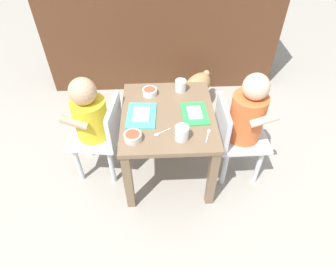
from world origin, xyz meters
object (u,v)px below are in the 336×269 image
Objects in this scene: seated_child_left at (92,117)px; food_tray_right at (195,113)px; dining_table at (168,125)px; food_tray_left at (141,115)px; seated_child_right at (245,117)px; spoon_by_right_tray at (208,134)px; water_cup_right at (181,86)px; spoon_by_left_tray at (161,133)px; cereal_bowl_left_side at (150,92)px; veggie_bowl_far at (133,137)px; dog at (194,89)px; water_cup_left at (182,134)px.

food_tray_right is (0.56, -0.03, 0.03)m from seated_child_left.
food_tray_left reaches higher than dining_table.
seated_child_right is 0.26m from spoon_by_right_tray.
water_cup_right is (0.08, 0.21, 0.11)m from dining_table.
seated_child_left is 7.21× the size of spoon_by_left_tray.
food_tray_left is 2.22× the size of spoon_by_right_tray.
seated_child_right is at bearing 13.78° from spoon_by_left_tray.
food_tray_right is 0.31m from cereal_bowl_left_side.
veggie_bowl_far reaches higher than food_tray_left.
food_tray_right reaches higher than spoon_by_right_tray.
spoon_by_right_tray is at bearing -74.49° from water_cup_right.
food_tray_left is 3.23× the size of water_cup_right.
food_tray_right is 0.17m from spoon_by_right_tray.
food_tray_left is (-0.36, -0.58, 0.25)m from dog.
water_cup_right is at bearing 70.51° from spoon_by_left_tray.
seated_child_right is (0.83, -0.06, 0.01)m from seated_child_left.
water_cup_left is 0.11m from spoon_by_left_tray.
dining_table is 0.42m from seated_child_right.
dining_table is 0.89× the size of seated_child_left.
food_tray_left is 2.98× the size of water_cup_left.
water_cup_right is at bearing 104.49° from food_tray_right.
cereal_bowl_left_side reaches higher than food_tray_right.
cereal_bowl_left_side reaches higher than spoon_by_left_tray.
water_cup_left is 0.14m from spoon_by_right_tray.
food_tray_right is at bearing 0.00° from food_tray_left.
cereal_bowl_left_side is (-0.10, 0.18, 0.10)m from dining_table.
seated_child_right is 8.42× the size of cereal_bowl_left_side.
dog is at bearing 68.74° from dining_table.
water_cup_left is at bearing -156.59° from seated_child_right.
veggie_bowl_far is at bearing -123.36° from water_cup_right.
dining_table is 0.23m from water_cup_left.
dining_table is 0.42m from seated_child_left.
seated_child_right is 7.60× the size of spoon_by_left_tray.
seated_child_left is 9.85× the size of water_cup_right.
water_cup_left is at bearing -93.84° from water_cup_right.
food_tray_left reaches higher than spoon_by_left_tray.
cereal_bowl_left_side is 0.38m from veggie_bowl_far.
dining_table reaches higher than dog.
veggie_bowl_far is at bearing -41.86° from seated_child_left.
food_tray_left is at bearing 154.06° from spoon_by_right_tray.
cereal_bowl_left_side reaches higher than spoon_by_right_tray.
dog is at bearing 82.36° from food_tray_right.
cereal_bowl_left_side is at bearing 156.89° from seated_child_right.
water_cup_left is 0.24m from veggie_bowl_far.
dining_table is 0.18m from spoon_by_left_tray.
seated_child_right is 0.42m from water_cup_right.
water_cup_left reaches higher than food_tray_right.
water_cup_right reaches higher than cereal_bowl_left_side.
food_tray_right is at bearing 64.88° from water_cup_left.
veggie_bowl_far is (0.23, -0.21, 0.05)m from seated_child_left.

